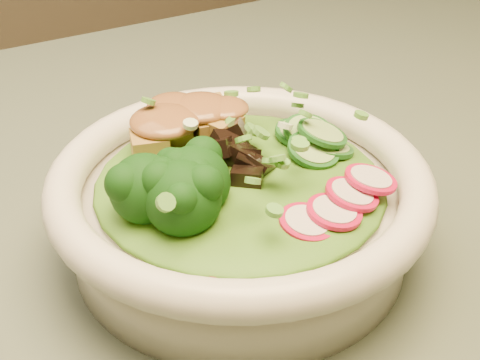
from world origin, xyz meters
TOP-DOWN VIEW (x-y plane):
  - dining_table at (0.00, 0.00)m, footprint 1.20×0.80m
  - salad_bowl at (-0.11, -0.02)m, footprint 0.24×0.24m
  - lettuce_bed at (-0.11, -0.02)m, footprint 0.18×0.18m
  - broccoli_florets at (-0.17, -0.04)m, footprint 0.09×0.08m
  - radish_slices at (-0.10, -0.08)m, footprint 0.10×0.07m
  - cucumber_slices at (-0.06, -0.01)m, footprint 0.08×0.08m
  - mushroom_heap at (-0.12, -0.01)m, footprint 0.08×0.08m
  - tofu_cubes at (-0.12, 0.03)m, footprint 0.09×0.08m
  - peanut_sauce at (-0.12, 0.03)m, footprint 0.06×0.05m
  - scallion_garnish at (-0.11, -0.02)m, footprint 0.17×0.17m

SIDE VIEW (x-z plane):
  - dining_table at x=0.00m, z-range 0.26..1.01m
  - salad_bowl at x=-0.11m, z-range 0.75..0.82m
  - lettuce_bed at x=-0.11m, z-range 0.79..0.81m
  - radish_slices at x=-0.10m, z-range 0.80..0.82m
  - cucumber_slices at x=-0.06m, z-range 0.80..0.83m
  - tofu_cubes at x=-0.12m, z-range 0.80..0.83m
  - mushroom_heap at x=-0.12m, z-range 0.80..0.83m
  - broccoli_florets at x=-0.17m, z-range 0.80..0.84m
  - scallion_garnish at x=-0.11m, z-range 0.81..0.84m
  - peanut_sauce at x=-0.12m, z-range 0.82..0.83m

